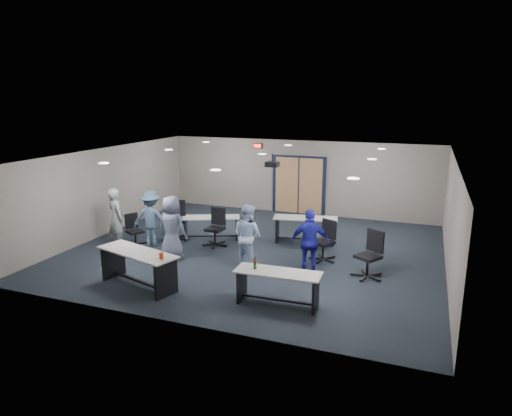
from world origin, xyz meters
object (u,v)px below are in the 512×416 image
at_px(chair_back_b, 215,228).
at_px(person_plaid, 172,228).
at_px(chair_loose_left, 135,230).
at_px(table_front_right, 277,282).
at_px(table_back_left, 211,224).
at_px(chair_back_d, 323,241).
at_px(person_back, 151,218).
at_px(person_lightblue, 248,236).
at_px(person_navy, 310,242).
at_px(chair_back_a, 175,221).
at_px(chair_loose_right, 368,255).
at_px(table_back_right, 305,225).
at_px(person_gray, 116,219).
at_px(table_front_left, 138,262).

distance_m(chair_back_b, person_plaid, 1.51).
bearing_deg(chair_loose_left, table_front_right, -84.89).
distance_m(table_back_left, chair_back_d, 3.64).
bearing_deg(person_back, table_back_left, -154.73).
xyz_separation_m(person_lightblue, person_navy, (1.59, 0.07, -0.01)).
height_order(chair_back_d, person_lightblue, person_lightblue).
xyz_separation_m(chair_back_b, chair_loose_left, (-2.16, -0.83, -0.08)).
bearing_deg(chair_back_a, person_navy, -23.37).
relative_size(chair_back_b, chair_loose_left, 1.17).
bearing_deg(chair_back_a, chair_loose_left, -139.08).
height_order(chair_back_d, chair_loose_right, chair_loose_right).
bearing_deg(table_back_right, chair_back_b, -163.37).
height_order(chair_loose_left, person_gray, person_gray).
xyz_separation_m(chair_back_a, person_gray, (-1.08, -1.34, 0.29)).
relative_size(chair_back_a, chair_loose_left, 1.27).
bearing_deg(person_gray, chair_back_d, -138.95).
distance_m(table_front_right, person_back, 5.22).
relative_size(chair_back_b, chair_loose_right, 0.96).
height_order(chair_back_d, person_gray, person_gray).
relative_size(chair_back_a, chair_loose_right, 1.04).
bearing_deg(person_lightblue, person_gray, 20.93).
bearing_deg(person_plaid, table_back_right, -133.77).
bearing_deg(chair_back_d, chair_loose_left, -144.68).
relative_size(table_back_right, chair_loose_right, 1.71).
bearing_deg(person_gray, person_plaid, -153.73).
distance_m(table_back_left, person_lightblue, 2.61).
relative_size(chair_loose_left, person_lightblue, 0.57).
relative_size(table_front_left, chair_loose_left, 2.33).
distance_m(chair_back_a, person_gray, 1.74).
xyz_separation_m(chair_back_b, chair_back_d, (3.20, -0.09, -0.01)).
relative_size(chair_loose_left, person_back, 0.57).
relative_size(chair_loose_right, person_back, 0.70).
distance_m(table_front_right, person_gray, 5.64).
bearing_deg(table_front_left, chair_back_d, 57.64).
xyz_separation_m(table_front_right, chair_loose_left, (-5.05, 2.20, -0.04)).
height_order(chair_back_d, person_navy, person_navy).
xyz_separation_m(person_gray, person_back, (0.72, 0.64, -0.08)).
bearing_deg(chair_back_b, table_front_right, -43.57).
distance_m(chair_back_d, person_lightblue, 2.06).
relative_size(chair_back_b, person_back, 0.67).
height_order(table_back_right, person_navy, person_navy).
relative_size(table_front_left, chair_loose_right, 1.91).
height_order(chair_back_a, chair_loose_left, chair_back_a).
bearing_deg(chair_back_a, table_front_right, -44.01).
bearing_deg(person_navy, chair_back_d, -110.19).
height_order(chair_loose_left, person_lightblue, person_lightblue).
bearing_deg(chair_loose_right, person_plaid, -142.78).
height_order(table_front_left, person_navy, person_navy).
distance_m(table_back_left, table_back_right, 2.84).
bearing_deg(person_plaid, table_back_left, -91.46).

